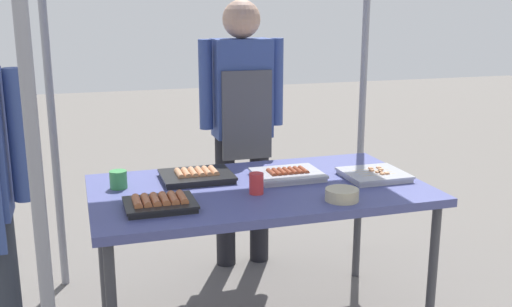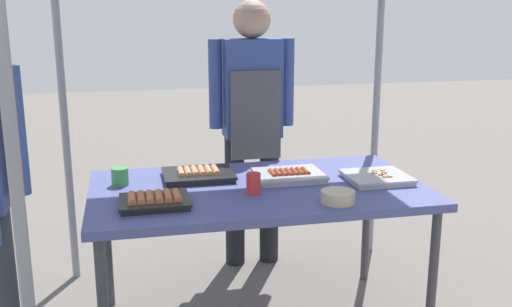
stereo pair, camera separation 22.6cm
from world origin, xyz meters
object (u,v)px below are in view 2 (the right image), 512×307
tray_meat_skewers (377,177)px  drink_cup_near_edge (120,176)px  drink_cup_by_wok (253,183)px  tray_pork_links (155,201)px  condiment_bowl (338,197)px  tray_grilled_sausages (198,174)px  stall_table (258,196)px  tray_spring_rolls (289,175)px  vendor_woman (252,113)px

tray_meat_skewers → drink_cup_near_edge: drink_cup_near_edge is taller
tray_meat_skewers → drink_cup_by_wok: 0.65m
tray_pork_links → drink_cup_by_wok: size_ratio=3.09×
drink_cup_by_wok → condiment_bowl: bearing=-31.6°
tray_grilled_sausages → tray_pork_links: tray_pork_links is taller
stall_table → condiment_bowl: bearing=-47.7°
tray_spring_rolls → condiment_bowl: (0.11, -0.41, 0.01)m
stall_table → drink_cup_by_wok: bearing=-113.3°
condiment_bowl → drink_cup_near_edge: size_ratio=1.78×
tray_spring_rolls → stall_table: bearing=-153.7°
tray_pork_links → condiment_bowl: size_ratio=2.00×
stall_table → tray_meat_skewers: bearing=-3.8°
drink_cup_near_edge → stall_table: bearing=-14.2°
tray_grilled_sausages → condiment_bowl: bearing=-42.8°
stall_table → condiment_bowl: condiment_bowl is taller
tray_grilled_sausages → tray_spring_rolls: size_ratio=1.05×
tray_meat_skewers → vendor_woman: (-0.46, 0.82, 0.20)m
tray_meat_skewers → drink_cup_by_wok: bearing=-173.7°
vendor_woman → stall_table: bearing=80.0°
tray_meat_skewers → drink_cup_by_wok: size_ratio=3.10×
tray_meat_skewers → vendor_woman: 0.96m
tray_pork_links → tray_grilled_sausages: bearing=58.1°
tray_meat_skewers → tray_spring_rolls: 0.44m
stall_table → tray_pork_links: bearing=-159.8°
tray_pork_links → tray_meat_skewers: bearing=7.6°
tray_spring_rolls → tray_pork_links: bearing=-158.1°
tray_grilled_sausages → tray_pork_links: 0.45m
stall_table → tray_spring_rolls: bearing=26.3°
tray_grilled_sausages → tray_spring_rolls: (0.44, -0.11, -0.00)m
drink_cup_by_wok → vendor_woman: size_ratio=0.06×
stall_table → vendor_woman: size_ratio=0.98×
tray_pork_links → tray_spring_rolls: bearing=21.9°
condiment_bowl → drink_cup_by_wok: size_ratio=1.55×
drink_cup_by_wok → vendor_woman: (0.19, 0.89, 0.17)m
vendor_woman → tray_pork_links: bearing=56.4°
tray_spring_rolls → tray_grilled_sausages: bearing=166.3°
stall_table → drink_cup_near_edge: drink_cup_near_edge is taller
condiment_bowl → vendor_woman: (-0.15, 1.10, 0.19)m
tray_pork_links → drink_cup_by_wok: 0.46m
stall_table → tray_grilled_sausages: (-0.27, 0.20, 0.07)m
tray_grilled_sausages → drink_cup_near_edge: 0.39m
drink_cup_by_wok → tray_grilled_sausages: bearing=125.4°
stall_table → condiment_bowl: (0.29, -0.32, 0.08)m
drink_cup_near_edge → condiment_bowl: bearing=-27.1°
condiment_bowl → tray_pork_links: bearing=170.6°
tray_spring_rolls → drink_cup_near_edge: bearing=174.8°
tray_pork_links → tray_spring_rolls: 0.74m
tray_spring_rolls → drink_cup_near_edge: size_ratio=3.95×
tray_spring_rolls → vendor_woman: size_ratio=0.21×
tray_grilled_sausages → condiment_bowl: size_ratio=2.33×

